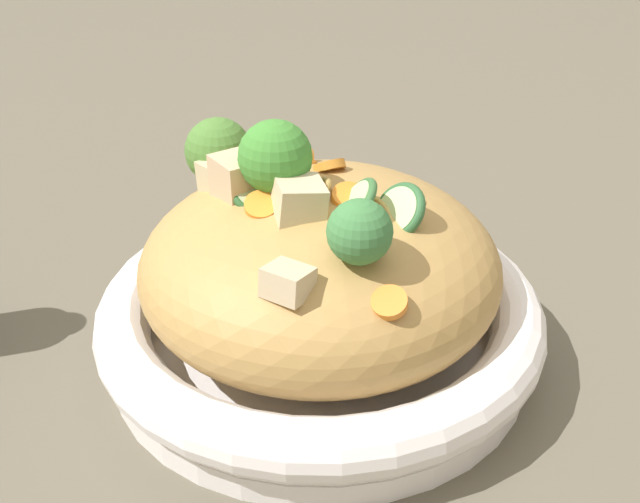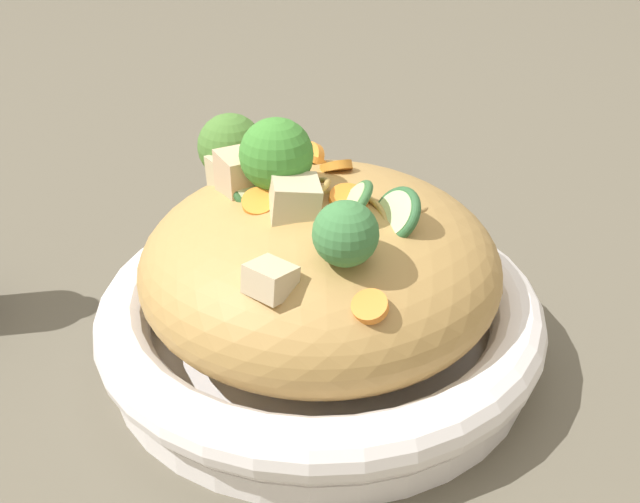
# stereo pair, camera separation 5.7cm
# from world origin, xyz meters

# --- Properties ---
(ground_plane) EXTENTS (3.00, 3.00, 0.00)m
(ground_plane) POSITION_xyz_m (0.00, 0.00, 0.00)
(ground_plane) COLOR #5C5646
(serving_bowl) EXTENTS (0.32, 0.32, 0.06)m
(serving_bowl) POSITION_xyz_m (0.00, 0.00, 0.03)
(serving_bowl) COLOR white
(serving_bowl) RESTS_ON ground_plane
(noodle_heap) EXTENTS (0.25, 0.25, 0.13)m
(noodle_heap) POSITION_xyz_m (-0.00, 0.00, 0.08)
(noodle_heap) COLOR #B38A4B
(noodle_heap) RESTS_ON serving_bowl
(broccoli_florets) EXTENTS (0.08, 0.22, 0.08)m
(broccoli_florets) POSITION_xyz_m (0.03, -0.03, 0.14)
(broccoli_florets) COLOR #9AB975
(broccoli_florets) RESTS_ON serving_bowl
(carrot_coins) EXTENTS (0.09, 0.20, 0.04)m
(carrot_coins) POSITION_xyz_m (-0.00, -0.01, 0.13)
(carrot_coins) COLOR orange
(carrot_coins) RESTS_ON serving_bowl
(zucchini_slices) EXTENTS (0.11, 0.11, 0.04)m
(zucchini_slices) POSITION_xyz_m (-0.00, 0.02, 0.13)
(zucchini_slices) COLOR beige
(zucchini_slices) RESTS_ON serving_bowl
(chicken_chunks) EXTENTS (0.07, 0.17, 0.04)m
(chicken_chunks) POSITION_xyz_m (0.04, -0.02, 0.13)
(chicken_chunks) COLOR beige
(chicken_chunks) RESTS_ON serving_bowl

